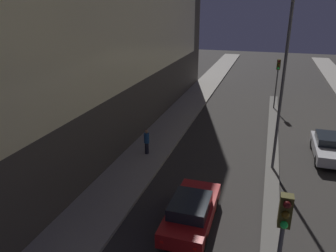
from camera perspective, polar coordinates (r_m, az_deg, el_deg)
name	(u,v)px	position (r m, az deg, el deg)	size (l,w,h in m)	color
median_strip	(272,157)	(21.50, 17.71, -5.19)	(0.76, 29.61, 0.15)	#56544F
traffic_light_near	(282,235)	(9.46, 19.24, -17.43)	(0.32, 0.42, 4.41)	#4C4C51
traffic_light_mid	(278,73)	(30.63, 18.56, 8.79)	(0.32, 0.42, 4.41)	#4C4C51
street_lamp	(287,48)	(18.10, 20.03, 12.67)	(0.56, 0.56, 9.94)	#4C4C51
car_left_lane	(191,211)	(14.44, 4.07, -14.58)	(1.81, 4.40, 1.46)	maroon
car_right_lane	(329,147)	(22.62, 26.30, -3.31)	(1.82, 4.39, 1.40)	#B2B2B7
pedestrian_on_left_sidewalk	(147,141)	(20.49, -3.74, -2.65)	(0.33, 0.33, 1.59)	black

